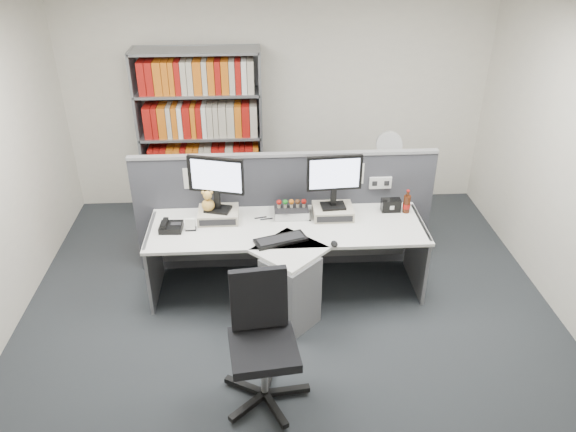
{
  "coord_description": "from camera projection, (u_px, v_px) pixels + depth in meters",
  "views": [
    {
      "loc": [
        -0.25,
        -3.69,
        3.38
      ],
      "look_at": [
        0.0,
        0.65,
        0.92
      ],
      "focal_mm": 34.81,
      "sensor_mm": 36.0,
      "label": 1
    }
  ],
  "objects": [
    {
      "name": "shelving_unit",
      "position": [
        202.0,
        138.0,
        6.48
      ],
      "size": [
        1.41,
        0.4,
        2.0
      ],
      "color": "gray",
      "rests_on": "ground"
    },
    {
      "name": "desktop_pc",
      "position": [
        291.0,
        210.0,
        5.41
      ],
      "size": [
        0.32,
        0.29,
        0.09
      ],
      "color": "black",
      "rests_on": "desk"
    },
    {
      "name": "ground",
      "position": [
        292.0,
        344.0,
        4.88
      ],
      "size": [
        5.5,
        5.5,
        0.0
      ],
      "primitive_type": "plane",
      "color": "#2F3337",
      "rests_on": "ground"
    },
    {
      "name": "partition",
      "position": [
        285.0,
        210.0,
        5.65
      ],
      "size": [
        3.0,
        0.08,
        1.27
      ],
      "color": "#3E3F47",
      "rests_on": "ground"
    },
    {
      "name": "desk_fan",
      "position": [
        389.0,
        147.0,
        6.18
      ],
      "size": [
        0.29,
        0.17,
        0.48
      ],
      "color": "white",
      "rests_on": "filing_cabinet"
    },
    {
      "name": "monitor_right",
      "position": [
        334.0,
        177.0,
        5.2
      ],
      "size": [
        0.52,
        0.18,
        0.53
      ],
      "color": "black",
      "rests_on": "monitor_riser_right"
    },
    {
      "name": "office_chair",
      "position": [
        262.0,
        337.0,
        4.15
      ],
      "size": [
        0.67,
        0.68,
        1.03
      ],
      "color": "silver",
      "rests_on": "ground"
    },
    {
      "name": "monitor_riser_left",
      "position": [
        218.0,
        215.0,
        5.32
      ],
      "size": [
        0.38,
        0.31,
        0.1
      ],
      "color": "#BFB59E",
      "rests_on": "desk"
    },
    {
      "name": "speaker",
      "position": [
        391.0,
        205.0,
        5.47
      ],
      "size": [
        0.19,
        0.1,
        0.12
      ],
      "primitive_type": "cube",
      "color": "black",
      "rests_on": "desk"
    },
    {
      "name": "desk_calendar",
      "position": [
        190.0,
        225.0,
        5.15
      ],
      "size": [
        0.1,
        0.07,
        0.12
      ],
      "color": "black",
      "rests_on": "desk"
    },
    {
      "name": "monitor_left",
      "position": [
        216.0,
        179.0,
        5.14
      ],
      "size": [
        0.52,
        0.23,
        0.54
      ],
      "color": "black",
      "rests_on": "monitor_riser_left"
    },
    {
      "name": "keyboard",
      "position": [
        281.0,
        240.0,
        5.0
      ],
      "size": [
        0.5,
        0.32,
        0.03
      ],
      "color": "black",
      "rests_on": "desk"
    },
    {
      "name": "filing_cabinet",
      "position": [
        384.0,
        199.0,
        6.51
      ],
      "size": [
        0.45,
        0.61,
        0.7
      ],
      "color": "gray",
      "rests_on": "ground"
    },
    {
      "name": "figurines",
      "position": [
        291.0,
        203.0,
        5.35
      ],
      "size": [
        0.29,
        0.05,
        0.09
      ],
      "color": "#BFB59E",
      "rests_on": "desktop_pc"
    },
    {
      "name": "cola_bottle",
      "position": [
        407.0,
        204.0,
        5.43
      ],
      "size": [
        0.07,
        0.07,
        0.24
      ],
      "color": "#3F190A",
      "rests_on": "desk"
    },
    {
      "name": "room_shell",
      "position": [
        293.0,
        155.0,
        4.0
      ],
      "size": [
        5.04,
        5.54,
        2.72
      ],
      "color": "white",
      "rests_on": "ground"
    },
    {
      "name": "desk",
      "position": [
        288.0,
        262.0,
        5.18
      ],
      "size": [
        2.6,
        1.2,
        0.72
      ],
      "color": "white",
      "rests_on": "ground"
    },
    {
      "name": "plush_toy",
      "position": [
        208.0,
        202.0,
        5.24
      ],
      "size": [
        0.12,
        0.12,
        0.21
      ],
      "color": "gold",
      "rests_on": "monitor_riser_left"
    },
    {
      "name": "monitor_riser_right",
      "position": [
        333.0,
        212.0,
        5.38
      ],
      "size": [
        0.38,
        0.31,
        0.1
      ],
      "color": "#BFB59E",
      "rests_on": "desk"
    },
    {
      "name": "mouse",
      "position": [
        334.0,
        244.0,
        4.93
      ],
      "size": [
        0.06,
        0.1,
        0.04
      ],
      "primitive_type": "ellipsoid",
      "color": "black",
      "rests_on": "desk"
    },
    {
      "name": "desk_phone",
      "position": [
        171.0,
        227.0,
        5.16
      ],
      "size": [
        0.21,
        0.2,
        0.09
      ],
      "color": "black",
      "rests_on": "desk"
    }
  ]
}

